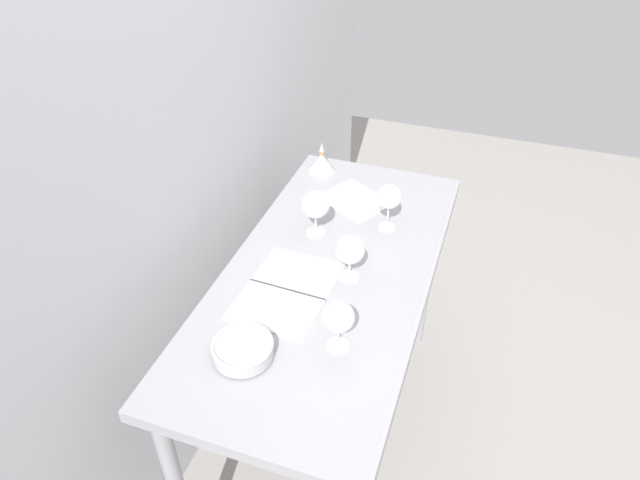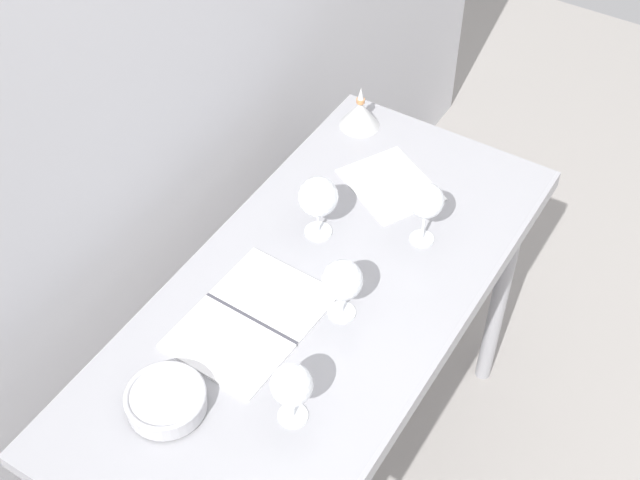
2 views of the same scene
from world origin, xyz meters
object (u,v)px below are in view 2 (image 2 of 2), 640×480
Objects in this scene: wine_glass_near_center at (343,281)px; wine_glass_near_left at (292,386)px; wine_glass_far_right at (318,198)px; tasting_bowl at (166,400)px; tasting_sheet_upper at (391,185)px; wine_glass_near_right at (426,202)px; decanter_funnel at (360,114)px; open_notebook at (251,319)px.

wine_glass_near_center is 1.02× the size of wine_glass_near_left.
wine_glass_far_right reaches higher than tasting_bowl.
wine_glass_near_left is 0.66× the size of tasting_sheet_upper.
decanter_funnel is (0.31, 0.35, -0.09)m from wine_glass_near_right.
wine_glass_far_right is (-0.11, 0.23, -0.01)m from wine_glass_near_right.
tasting_bowl is at bearing -155.89° from tasting_sheet_upper.
wine_glass_near_left is 0.28m from tasting_bowl.
decanter_funnel is at bearing 6.94° from tasting_bowl.
tasting_sheet_upper is (0.13, 0.16, -0.13)m from wine_glass_near_right.
tasting_sheet_upper is at bearing -4.66° from tasting_bowl.
decanter_funnel is at bearing 49.13° from wine_glass_near_right.
wine_glass_near_left is (-0.29, -0.05, -0.00)m from wine_glass_near_center.
wine_glass_near_center is at bearing -49.96° from open_notebook.
tasting_bowl is 1.33× the size of decanter_funnel.
wine_glass_far_right is 0.61m from tasting_bowl.
wine_glass_far_right is at bearing 116.08° from wine_glass_near_right.
decanter_funnel is (0.17, 0.19, 0.04)m from tasting_sheet_upper.
wine_glass_far_right reaches higher than decanter_funnel.
wine_glass_near_center is 0.44× the size of open_notebook.
tasting_bowl is (-0.72, 0.23, -0.10)m from wine_glass_near_right.
wine_glass_far_right is at bearing 43.50° from wine_glass_near_center.
wine_glass_near_center reaches higher than wine_glass_near_left.
wine_glass_far_right is at bearing 5.63° from open_notebook.
decanter_funnel is at bearing 76.99° from tasting_sheet_upper.
wine_glass_near_right is 0.26m from wine_glass_far_right.
wine_glass_far_right reaches higher than open_notebook.
wine_glass_near_center is (-0.30, 0.05, -0.02)m from wine_glass_near_right.
wine_glass_near_right is at bearing -17.76° from tasting_bowl.
tasting_bowl reaches higher than tasting_sheet_upper.
wine_glass_near_left is at bearing -153.85° from wine_glass_far_right.
open_notebook is at bearing -3.32° from tasting_bowl.
wine_glass_near_right is 1.12× the size of wine_glass_near_left.
wine_glass_near_center is at bearing -23.66° from tasting_bowl.
decanter_funnel is (0.74, 0.14, 0.04)m from open_notebook.
wine_glass_near_right reaches higher than decanter_funnel.
tasting_sheet_upper is at bearing -131.79° from decanter_funnel.
wine_glass_near_center is 0.93× the size of tasting_bowl.
wine_glass_near_right reaches higher than wine_glass_near_left.
wine_glass_near_left is 0.29m from open_notebook.
open_notebook is 0.75m from decanter_funnel.
tasting_bowl is (-0.85, 0.07, 0.03)m from tasting_sheet_upper.
tasting_bowl is at bearing 178.98° from open_notebook.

